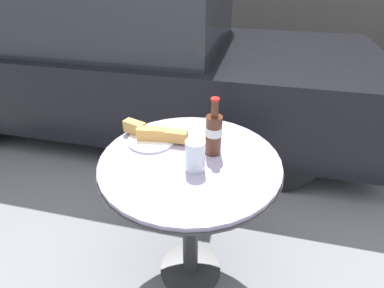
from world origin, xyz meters
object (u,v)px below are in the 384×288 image
at_px(cola_bottle_left, 214,133).
at_px(lunch_plate_near, 152,135).
at_px(drinking_glass, 195,157).
at_px(parked_car, 129,61).
at_px(bistro_table, 190,185).

distance_m(cola_bottle_left, lunch_plate_near, 0.30).
distance_m(cola_bottle_left, drinking_glass, 0.15).
distance_m(lunch_plate_near, parked_car, 1.70).
bearing_deg(cola_bottle_left, drinking_glass, -110.75).
distance_m(bistro_table, lunch_plate_near, 0.29).
xyz_separation_m(cola_bottle_left, drinking_glass, (-0.05, -0.13, -0.04)).
distance_m(drinking_glass, parked_car, 1.97).
bearing_deg(cola_bottle_left, bistro_table, -142.35).
bearing_deg(drinking_glass, bistro_table, 119.78).
relative_size(cola_bottle_left, drinking_glass, 1.99).
height_order(lunch_plate_near, parked_car, parked_car).
xyz_separation_m(drinking_glass, parked_car, (-1.02, 1.67, -0.18)).
bearing_deg(lunch_plate_near, parked_car, 117.55).
bearing_deg(parked_car, cola_bottle_left, -55.02).
distance_m(cola_bottle_left, parked_car, 1.89).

